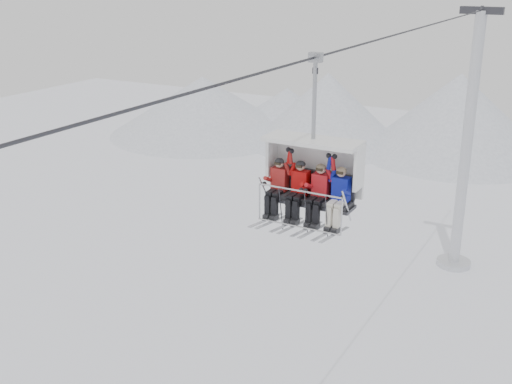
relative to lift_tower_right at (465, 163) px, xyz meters
The scene contains 8 objects.
ridgeline 20.33m from the lift_tower_right, 94.51° to the left, with size 72.00×21.00×7.00m.
lift_tower_right is the anchor object (origin of this frame).
haul_cable 23.25m from the lift_tower_right, 90.00° to the right, with size 0.06×0.06×50.00m, color #303035.
chairlift_carrier 19.73m from the lift_tower_right, 90.00° to the right, with size 2.31×1.17×3.98m.
skier_far_left 19.94m from the lift_tower_right, 92.45° to the right, with size 0.39×1.69×1.56m.
skier_center_left 19.92m from the lift_tower_right, 90.77° to the right, with size 0.40×1.69×1.59m.
skier_center_right 19.92m from the lift_tower_right, 89.22° to the right, with size 0.40×1.69×1.59m.
skier_far_right 19.93m from the lift_tower_right, 87.71° to the right, with size 0.40×1.69×1.59m.
Camera 1 is at (5.90, -10.62, 15.20)m, focal length 45.00 mm.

